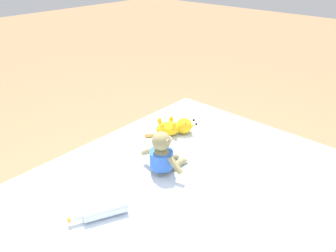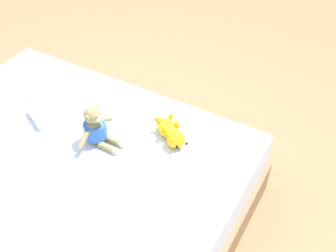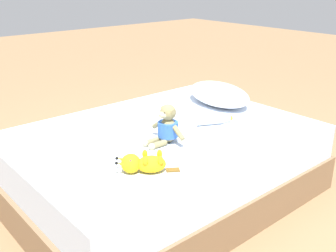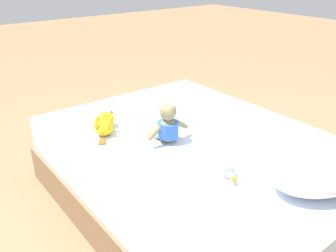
{
  "view_description": "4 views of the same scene",
  "coord_description": "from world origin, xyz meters",
  "px_view_note": "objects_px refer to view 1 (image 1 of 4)",
  "views": [
    {
      "loc": [
        -0.8,
        0.94,
        1.49
      ],
      "look_at": [
        0.4,
        -0.41,
        0.53
      ],
      "focal_mm": 35.49,
      "sensor_mm": 36.0,
      "label": 1
    },
    {
      "loc": [
        -1.02,
        -1.22,
        2.03
      ],
      "look_at": [
        0.4,
        -0.41,
        0.53
      ],
      "focal_mm": 43.07,
      "sensor_mm": 36.0,
      "label": 2
    },
    {
      "loc": [
        1.84,
        -1.53,
        1.41
      ],
      "look_at": [
        0.16,
        -0.09,
        0.57
      ],
      "focal_mm": 42.89,
      "sensor_mm": 36.0,
      "label": 3
    },
    {
      "loc": [
        1.29,
        1.37,
        1.43
      ],
      "look_at": [
        0.16,
        -0.09,
        0.57
      ],
      "focal_mm": 38.43,
      "sensor_mm": 36.0,
      "label": 4
    }
  ],
  "objects_px": {
    "bed": "(173,231)",
    "plush_yellow_creature": "(175,127)",
    "plush_monkey": "(163,155)",
    "glass_bottle": "(104,210)"
  },
  "relations": [
    {
      "from": "bed",
      "to": "plush_yellow_creature",
      "type": "distance_m",
      "value": 0.65
    },
    {
      "from": "plush_monkey",
      "to": "plush_yellow_creature",
      "type": "relative_size",
      "value": 0.96
    },
    {
      "from": "bed",
      "to": "plush_yellow_creature",
      "type": "xyz_separation_m",
      "value": [
        0.37,
        -0.44,
        0.29
      ]
    },
    {
      "from": "bed",
      "to": "plush_monkey",
      "type": "height_order",
      "value": "plush_monkey"
    },
    {
      "from": "bed",
      "to": "plush_yellow_creature",
      "type": "height_order",
      "value": "plush_yellow_creature"
    },
    {
      "from": "plush_yellow_creature",
      "to": "glass_bottle",
      "type": "xyz_separation_m",
      "value": [
        -0.25,
        0.75,
        -0.02
      ]
    },
    {
      "from": "plush_monkey",
      "to": "plush_yellow_creature",
      "type": "height_order",
      "value": "plush_monkey"
    },
    {
      "from": "plush_monkey",
      "to": "glass_bottle",
      "type": "xyz_separation_m",
      "value": [
        -0.04,
        0.41,
        -0.06
      ]
    },
    {
      "from": "bed",
      "to": "glass_bottle",
      "type": "bearing_deg",
      "value": 68.24
    },
    {
      "from": "plush_monkey",
      "to": "glass_bottle",
      "type": "bearing_deg",
      "value": 94.99
    }
  ]
}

